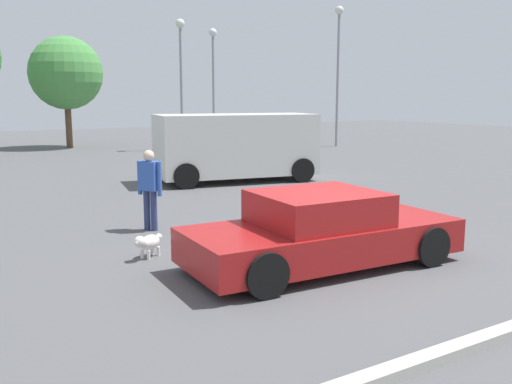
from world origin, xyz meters
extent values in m
plane|color=#515154|center=(0.00, 0.00, 0.00)|extent=(80.00, 80.00, 0.00)
cube|color=maroon|center=(-0.24, -0.19, 0.43)|extent=(4.50, 2.00, 0.53)
cube|color=maroon|center=(-0.33, -0.18, 0.95)|extent=(1.94, 1.72, 0.50)
cube|color=slate|center=(0.54, -0.23, 0.95)|extent=(0.14, 1.50, 0.42)
cube|color=slate|center=(-1.21, -0.13, 0.95)|extent=(0.14, 1.50, 0.42)
cylinder|color=black|center=(1.31, 0.56, 0.32)|extent=(0.65, 0.26, 0.64)
cylinder|color=black|center=(1.22, -1.10, 0.32)|extent=(0.65, 0.26, 0.64)
cylinder|color=black|center=(-1.69, 0.72, 0.32)|extent=(0.65, 0.26, 0.64)
cylinder|color=black|center=(-1.78, -0.93, 0.32)|extent=(0.65, 0.26, 0.64)
ellipsoid|color=white|center=(-2.39, 1.70, 0.26)|extent=(0.49, 0.43, 0.24)
sphere|color=white|center=(-2.61, 1.56, 0.33)|extent=(0.19, 0.19, 0.19)
sphere|color=white|center=(-2.67, 1.52, 0.32)|extent=(0.09, 0.09, 0.09)
cylinder|color=white|center=(-2.47, 1.57, 0.08)|extent=(0.06, 0.06, 0.16)
cylinder|color=white|center=(-2.54, 1.68, 0.08)|extent=(0.06, 0.06, 0.16)
cylinder|color=white|center=(-2.24, 1.72, 0.08)|extent=(0.06, 0.06, 0.16)
cylinder|color=white|center=(-2.31, 1.83, 0.08)|extent=(0.06, 0.06, 0.16)
sphere|color=white|center=(-2.17, 1.84, 0.29)|extent=(0.11, 0.11, 0.11)
cube|color=silver|center=(3.08, 8.41, 1.17)|extent=(5.21, 2.94, 1.89)
cube|color=slate|center=(0.71, 8.87, 1.58)|extent=(0.38, 1.71, 0.76)
cylinder|color=black|center=(1.08, 7.82, 0.38)|extent=(0.79, 0.39, 0.76)
cylinder|color=black|center=(1.45, 9.72, 0.38)|extent=(0.79, 0.39, 0.76)
cylinder|color=black|center=(4.72, 7.11, 0.38)|extent=(0.79, 0.39, 0.76)
cylinder|color=black|center=(5.09, 9.00, 0.38)|extent=(0.79, 0.39, 0.76)
cylinder|color=navy|center=(-1.62, 3.45, 0.41)|extent=(0.13, 0.13, 0.82)
cylinder|color=navy|center=(-1.71, 3.60, 0.41)|extent=(0.13, 0.13, 0.82)
cube|color=#3359B2|center=(-1.67, 3.52, 1.11)|extent=(0.42, 0.47, 0.58)
cylinder|color=#3359B2|center=(-1.54, 3.32, 1.06)|extent=(0.09, 0.09, 0.68)
cylinder|color=#3359B2|center=(-1.79, 3.73, 1.06)|extent=(0.09, 0.09, 0.68)
sphere|color=beige|center=(-1.67, 3.52, 1.51)|extent=(0.22, 0.22, 0.22)
cylinder|color=gray|center=(13.95, 16.55, 3.47)|extent=(0.14, 0.14, 6.94)
sphere|color=silver|center=(13.95, 16.55, 7.07)|extent=(0.44, 0.44, 0.44)
cylinder|color=gray|center=(5.95, 18.83, 3.00)|extent=(0.14, 0.14, 6.00)
sphere|color=silver|center=(5.95, 18.83, 6.13)|extent=(0.44, 0.44, 0.44)
cylinder|color=gray|center=(9.12, 21.52, 3.00)|extent=(0.14, 0.14, 6.01)
sphere|color=silver|center=(9.12, 21.52, 6.14)|extent=(0.44, 0.44, 0.44)
cylinder|color=brown|center=(1.48, 23.24, 1.22)|extent=(0.32, 0.32, 2.45)
sphere|color=#478C42|center=(1.48, 23.24, 3.85)|extent=(3.74, 3.74, 3.74)
camera|label=1|loc=(-5.65, -6.97, 2.66)|focal=39.41mm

